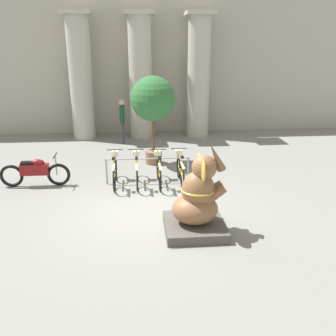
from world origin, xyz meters
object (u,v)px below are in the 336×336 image
object	(u,v)px
motorcycle	(35,171)
bicycle_0	(115,172)
bicycle_1	(137,171)
bicycle_3	(180,170)
potted_tree	(153,101)
bicycle_2	(159,171)
person_pedestrian	(122,117)
elephant_statue	(197,202)

from	to	relation	value
motorcycle	bicycle_0	bearing A→B (deg)	-2.28
bicycle_1	bicycle_3	size ratio (longest dim) A/B	1.00
bicycle_0	potted_tree	world-z (taller)	potted_tree
motorcycle	bicycle_2	bearing A→B (deg)	-2.60
bicycle_3	motorcycle	size ratio (longest dim) A/B	0.83
bicycle_3	person_pedestrian	distance (m)	5.06
motorcycle	elephant_statue	bearing A→B (deg)	-36.35
elephant_statue	bicycle_0	bearing A→B (deg)	122.61
bicycle_2	person_pedestrian	size ratio (longest dim) A/B	0.92
bicycle_1	potted_tree	xyz separation A→B (m)	(0.59, 1.95, 1.73)
motorcycle	potted_tree	xyz separation A→B (m)	(3.52, 1.84, 1.69)
motorcycle	potted_tree	bearing A→B (deg)	27.60
bicycle_2	elephant_statue	distance (m)	3.03
bicycle_3	motorcycle	world-z (taller)	bicycle_3
bicycle_0	person_pedestrian	bearing A→B (deg)	88.62
bicycle_0	bicycle_3	distance (m)	1.92
bicycle_0	motorcycle	distance (m)	2.29
potted_tree	elephant_statue	bearing A→B (deg)	-81.98
bicycle_0	motorcycle	xyz separation A→B (m)	(-2.29, 0.09, 0.04)
elephant_statue	bicycle_1	bearing A→B (deg)	113.29
bicycle_1	elephant_statue	distance (m)	3.27
bicycle_3	potted_tree	size ratio (longest dim) A/B	0.56
person_pedestrian	bicycle_3	bearing A→B (deg)	-68.92
elephant_statue	potted_tree	distance (m)	5.20
motorcycle	person_pedestrian	distance (m)	5.19
bicycle_0	potted_tree	bearing A→B (deg)	57.50
bicycle_3	bicycle_0	bearing A→B (deg)	179.04
potted_tree	bicycle_0	bearing A→B (deg)	-122.50
bicycle_3	elephant_statue	world-z (taller)	elephant_statue
bicycle_1	potted_tree	bearing A→B (deg)	73.12
person_pedestrian	elephant_statue	bearing A→B (deg)	-76.67
bicycle_1	person_pedestrian	size ratio (longest dim) A/B	0.92
motorcycle	person_pedestrian	world-z (taller)	person_pedestrian
bicycle_2	bicycle_3	distance (m)	0.64
bicycle_3	motorcycle	bearing A→B (deg)	178.32
bicycle_0	bicycle_2	size ratio (longest dim) A/B	1.00
motorcycle	person_pedestrian	size ratio (longest dim) A/B	1.11
bicycle_0	bicycle_3	bearing A→B (deg)	-0.96
bicycle_1	motorcycle	distance (m)	2.93
elephant_statue	person_pedestrian	size ratio (longest dim) A/B	1.15
bicycle_0	person_pedestrian	world-z (taller)	person_pedestrian
bicycle_2	bicycle_3	bearing A→B (deg)	3.48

